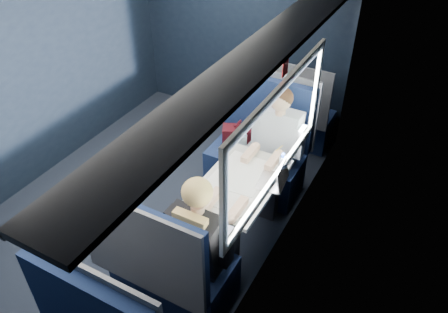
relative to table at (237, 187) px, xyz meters
The scene contains 12 objects.
ground 1.23m from the table, behind, with size 2.80×4.20×0.01m, color black.
room_shell 1.30m from the table, behind, with size 3.00×4.40×2.40m.
table is the anchor object (origin of this frame).
seat_bay_near 0.93m from the table, 102.42° to the left, with size 1.04×0.62×1.26m.
seat_bay_far 0.93m from the table, 101.78° to the right, with size 1.04×0.62×1.26m.
seat_row_front 1.82m from the table, 95.80° to the left, with size 1.04×0.51×1.16m.
man 0.70m from the table, 84.48° to the left, with size 0.53×0.56×1.32m.
woman 0.71m from the table, 84.55° to the right, with size 0.53×0.56×1.32m.
papers 0.09m from the table, 19.65° to the right, with size 0.53×0.77×0.01m, color white.
laptop 0.37m from the table, 19.14° to the left, with size 0.25×0.31×0.22m.
bottle_small 0.45m from the table, 44.45° to the left, with size 0.06×0.06×0.20m.
cup 0.54m from the table, 55.93° to the left, with size 0.06×0.06×0.08m, color white.
Camera 1 is at (2.34, -2.65, 3.20)m, focal length 35.00 mm.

